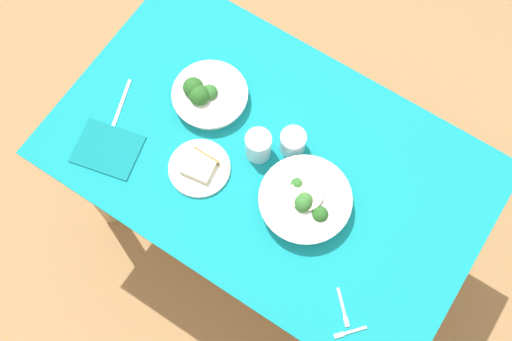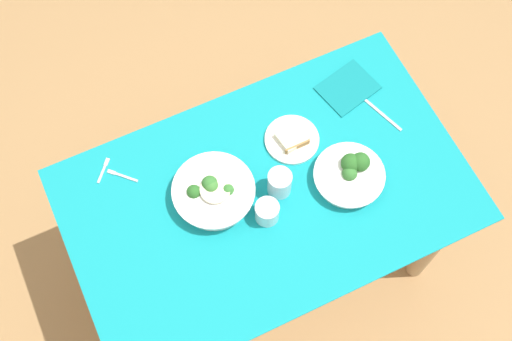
{
  "view_description": "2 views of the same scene",
  "coord_description": "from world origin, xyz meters",
  "px_view_note": "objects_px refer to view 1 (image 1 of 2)",
  "views": [
    {
      "loc": [
        -0.36,
        0.63,
        2.59
      ],
      "look_at": [
        0.01,
        0.06,
        0.8
      ],
      "focal_mm": 45.08,
      "sensor_mm": 36.0,
      "label": 1
    },
    {
      "loc": [
        -0.39,
        -0.74,
        2.82
      ],
      "look_at": [
        -0.0,
        0.08,
        0.8
      ],
      "focal_mm": 46.97,
      "sensor_mm": 36.0,
      "label": 2
    }
  ],
  "objects_px": {
    "fork_by_far_bowl": "(349,332)",
    "napkin_folded_upper": "(108,149)",
    "water_glass_side": "(293,142)",
    "fork_by_near_bowl": "(343,309)",
    "table_knife_left": "(121,106)",
    "broccoli_bowl_near": "(207,95)",
    "bread_side_plate": "(200,167)",
    "water_glass_center": "(258,146)",
    "broccoli_bowl_far": "(305,201)"
  },
  "relations": [
    {
      "from": "broccoli_bowl_near",
      "to": "bread_side_plate",
      "type": "relative_size",
      "value": 1.27
    },
    {
      "from": "water_glass_center",
      "to": "fork_by_far_bowl",
      "type": "bearing_deg",
      "value": 148.15
    },
    {
      "from": "broccoli_bowl_far",
      "to": "fork_by_near_bowl",
      "type": "relative_size",
      "value": 3.16
    },
    {
      "from": "fork_by_far_bowl",
      "to": "napkin_folded_upper",
      "type": "bearing_deg",
      "value": -53.48
    },
    {
      "from": "broccoli_bowl_far",
      "to": "water_glass_center",
      "type": "xyz_separation_m",
      "value": [
        0.21,
        -0.07,
        0.02
      ]
    },
    {
      "from": "water_glass_side",
      "to": "table_knife_left",
      "type": "relative_size",
      "value": 0.42
    },
    {
      "from": "water_glass_side",
      "to": "fork_by_far_bowl",
      "type": "xyz_separation_m",
      "value": [
        -0.43,
        0.39,
        -0.04
      ]
    },
    {
      "from": "table_knife_left",
      "to": "bread_side_plate",
      "type": "bearing_deg",
      "value": -115.08
    },
    {
      "from": "water_glass_side",
      "to": "table_knife_left",
      "type": "xyz_separation_m",
      "value": [
        0.53,
        0.18,
        -0.04
      ]
    },
    {
      "from": "water_glass_side",
      "to": "water_glass_center",
      "type": "bearing_deg",
      "value": 42.83
    },
    {
      "from": "water_glass_center",
      "to": "water_glass_side",
      "type": "bearing_deg",
      "value": -137.17
    },
    {
      "from": "fork_by_near_bowl",
      "to": "table_knife_left",
      "type": "xyz_separation_m",
      "value": [
        0.91,
        -0.16,
        -0.0
      ]
    },
    {
      "from": "water_glass_center",
      "to": "fork_by_far_bowl",
      "type": "xyz_separation_m",
      "value": [
        -0.5,
        0.31,
        -0.05
      ]
    },
    {
      "from": "bread_side_plate",
      "to": "napkin_folded_upper",
      "type": "bearing_deg",
      "value": 20.62
    },
    {
      "from": "broccoli_bowl_far",
      "to": "fork_by_near_bowl",
      "type": "xyz_separation_m",
      "value": [
        -0.25,
        0.2,
        -0.03
      ]
    },
    {
      "from": "water_glass_side",
      "to": "fork_by_near_bowl",
      "type": "relative_size",
      "value": 0.94
    },
    {
      "from": "napkin_folded_upper",
      "to": "water_glass_center",
      "type": "bearing_deg",
      "value": -148.26
    },
    {
      "from": "bread_side_plate",
      "to": "napkin_folded_upper",
      "type": "height_order",
      "value": "bread_side_plate"
    },
    {
      "from": "fork_by_near_bowl",
      "to": "broccoli_bowl_far",
      "type": "bearing_deg",
      "value": -173.28
    },
    {
      "from": "broccoli_bowl_near",
      "to": "table_knife_left",
      "type": "height_order",
      "value": "broccoli_bowl_near"
    },
    {
      "from": "water_glass_center",
      "to": "table_knife_left",
      "type": "distance_m",
      "value": 0.46
    },
    {
      "from": "water_glass_side",
      "to": "fork_by_near_bowl",
      "type": "distance_m",
      "value": 0.51
    },
    {
      "from": "bread_side_plate",
      "to": "fork_by_near_bowl",
      "type": "height_order",
      "value": "bread_side_plate"
    },
    {
      "from": "broccoli_bowl_far",
      "to": "water_glass_side",
      "type": "relative_size",
      "value": 3.36
    },
    {
      "from": "water_glass_center",
      "to": "fork_by_near_bowl",
      "type": "xyz_separation_m",
      "value": [
        -0.46,
        0.27,
        -0.05
      ]
    },
    {
      "from": "broccoli_bowl_near",
      "to": "water_glass_center",
      "type": "bearing_deg",
      "value": 164.03
    },
    {
      "from": "water_glass_side",
      "to": "fork_by_far_bowl",
      "type": "height_order",
      "value": "water_glass_side"
    },
    {
      "from": "bread_side_plate",
      "to": "water_glass_center",
      "type": "relative_size",
      "value": 1.84
    },
    {
      "from": "fork_by_far_bowl",
      "to": "napkin_folded_upper",
      "type": "xyz_separation_m",
      "value": [
        0.9,
        -0.07,
        0.0
      ]
    },
    {
      "from": "water_glass_side",
      "to": "table_knife_left",
      "type": "height_order",
      "value": "water_glass_side"
    },
    {
      "from": "broccoli_bowl_far",
      "to": "fork_by_near_bowl",
      "type": "height_order",
      "value": "broccoli_bowl_far"
    },
    {
      "from": "water_glass_center",
      "to": "fork_by_near_bowl",
      "type": "height_order",
      "value": "water_glass_center"
    },
    {
      "from": "broccoli_bowl_near",
      "to": "napkin_folded_upper",
      "type": "relative_size",
      "value": 1.23
    },
    {
      "from": "broccoli_bowl_far",
      "to": "broccoli_bowl_near",
      "type": "bearing_deg",
      "value": -16.71
    },
    {
      "from": "bread_side_plate",
      "to": "water_glass_side",
      "type": "xyz_separation_m",
      "value": [
        -0.2,
        -0.21,
        0.03
      ]
    },
    {
      "from": "broccoli_bowl_near",
      "to": "broccoli_bowl_far",
      "type": "bearing_deg",
      "value": 163.29
    },
    {
      "from": "bread_side_plate",
      "to": "table_knife_left",
      "type": "distance_m",
      "value": 0.33
    },
    {
      "from": "table_knife_left",
      "to": "napkin_folded_upper",
      "type": "xyz_separation_m",
      "value": [
        -0.06,
        0.14,
        0.0
      ]
    },
    {
      "from": "broccoli_bowl_far",
      "to": "bread_side_plate",
      "type": "height_order",
      "value": "broccoli_bowl_far"
    },
    {
      "from": "broccoli_bowl_far",
      "to": "water_glass_center",
      "type": "height_order",
      "value": "water_glass_center"
    },
    {
      "from": "broccoli_bowl_near",
      "to": "table_knife_left",
      "type": "bearing_deg",
      "value": 37.86
    },
    {
      "from": "bread_side_plate",
      "to": "water_glass_side",
      "type": "height_order",
      "value": "water_glass_side"
    },
    {
      "from": "fork_by_far_bowl",
      "to": "fork_by_near_bowl",
      "type": "bearing_deg",
      "value": -94.94
    },
    {
      "from": "napkin_folded_upper",
      "to": "bread_side_plate",
      "type": "bearing_deg",
      "value": -159.38
    },
    {
      "from": "broccoli_bowl_near",
      "to": "water_glass_center",
      "type": "height_order",
      "value": "water_glass_center"
    },
    {
      "from": "bread_side_plate",
      "to": "fork_by_near_bowl",
      "type": "relative_size",
      "value": 2.18
    },
    {
      "from": "broccoli_bowl_far",
      "to": "broccoli_bowl_near",
      "type": "height_order",
      "value": "broccoli_bowl_far"
    },
    {
      "from": "bread_side_plate",
      "to": "fork_by_far_bowl",
      "type": "distance_m",
      "value": 0.65
    },
    {
      "from": "broccoli_bowl_near",
      "to": "bread_side_plate",
      "type": "bearing_deg",
      "value": 118.38
    },
    {
      "from": "water_glass_center",
      "to": "napkin_folded_upper",
      "type": "xyz_separation_m",
      "value": [
        0.39,
        0.24,
        -0.05
      ]
    }
  ]
}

